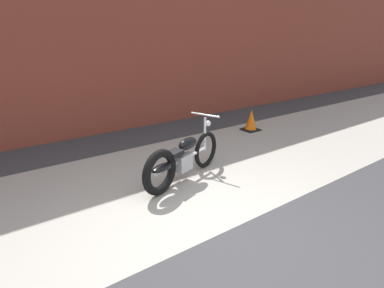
# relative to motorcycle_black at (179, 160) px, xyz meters

# --- Properties ---
(ground_plane) EXTENTS (80.00, 80.00, 0.00)m
(ground_plane) POSITION_rel_motorcycle_black_xyz_m (-0.41, -1.51, -0.40)
(ground_plane) COLOR #38383A
(sidewalk_slab) EXTENTS (36.00, 3.50, 0.01)m
(sidewalk_slab) POSITION_rel_motorcycle_black_xyz_m (-0.41, 0.24, -0.40)
(sidewalk_slab) COLOR #9E998E
(sidewalk_slab) RESTS_ON ground
(brick_building_wall) EXTENTS (36.00, 0.50, 4.80)m
(brick_building_wall) POSITION_rel_motorcycle_black_xyz_m (-0.41, 3.69, 2.00)
(brick_building_wall) COLOR brown
(brick_building_wall) RESTS_ON ground
(motorcycle_black) EXTENTS (1.93, 0.87, 1.03)m
(motorcycle_black) POSITION_rel_motorcycle_black_xyz_m (0.00, 0.00, 0.00)
(motorcycle_black) COLOR black
(motorcycle_black) RESTS_ON ground
(traffic_cone) EXTENTS (0.40, 0.40, 0.55)m
(traffic_cone) POSITION_rel_motorcycle_black_xyz_m (3.19, 1.44, -0.15)
(traffic_cone) COLOR orange
(traffic_cone) RESTS_ON ground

